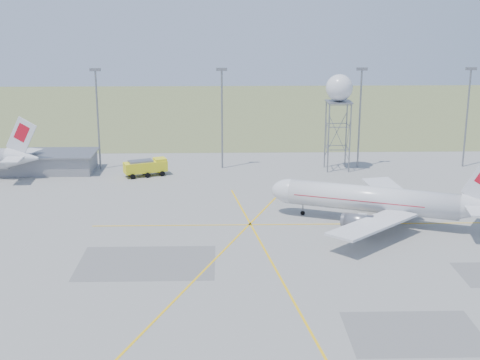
{
  "coord_description": "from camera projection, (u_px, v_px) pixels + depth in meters",
  "views": [
    {
      "loc": [
        -9.81,
        -67.55,
        33.73
      ],
      "look_at": [
        -7.03,
        40.0,
        4.47
      ],
      "focal_mm": 50.0,
      "sensor_mm": 36.0,
      "label": 1
    }
  ],
  "objects": [
    {
      "name": "mast_b",
      "position": [
        222.0,
        110.0,
        134.51
      ],
      "size": [
        2.2,
        0.5,
        20.5
      ],
      "color": "slate",
      "rests_on": "ground"
    },
    {
      "name": "fire_truck",
      "position": [
        147.0,
        168.0,
        131.17
      ],
      "size": [
        8.79,
        5.6,
        3.34
      ],
      "rotation": [
        0.0,
        0.0,
        0.36
      ],
      "color": "yellow",
      "rests_on": "ground"
    },
    {
      "name": "airliner_main",
      "position": [
        376.0,
        200.0,
        102.98
      ],
      "size": [
        34.31,
        32.2,
        12.07
      ],
      "rotation": [
        0.0,
        0.0,
        2.77
      ],
      "color": "silver",
      "rests_on": "ground"
    },
    {
      "name": "mast_c",
      "position": [
        360.0,
        109.0,
        135.21
      ],
      "size": [
        2.2,
        0.5,
        20.5
      ],
      "color": "slate",
      "rests_on": "ground"
    },
    {
      "name": "mast_a",
      "position": [
        97.0,
        110.0,
        133.88
      ],
      "size": [
        2.2,
        0.5,
        20.5
      ],
      "color": "slate",
      "rests_on": "ground"
    },
    {
      "name": "mast_d",
      "position": [
        468.0,
        109.0,
        135.75
      ],
      "size": [
        2.2,
        0.5,
        20.5
      ],
      "color": "slate",
      "rests_on": "ground"
    },
    {
      "name": "radar_tower",
      "position": [
        338.0,
        117.0,
        133.52
      ],
      "size": [
        5.35,
        5.35,
        19.38
      ],
      "color": "slate",
      "rests_on": "ground"
    },
    {
      "name": "grass_strip",
      "position": [
        254.0,
        110.0,
        209.3
      ],
      "size": [
        400.0,
        120.0,
        0.03
      ],
      "primitive_type": "cube",
      "color": "#5C703D",
      "rests_on": "ground"
    },
    {
      "name": "building_grey",
      "position": [
        49.0,
        162.0,
        134.36
      ],
      "size": [
        19.0,
        10.0,
        3.9
      ],
      "color": "gray",
      "rests_on": "ground"
    },
    {
      "name": "ground",
      "position": [
        312.0,
        313.0,
        74.26
      ],
      "size": [
        400.0,
        400.0,
        0.0
      ],
      "primitive_type": "plane",
      "color": "#989793",
      "rests_on": "ground"
    }
  ]
}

